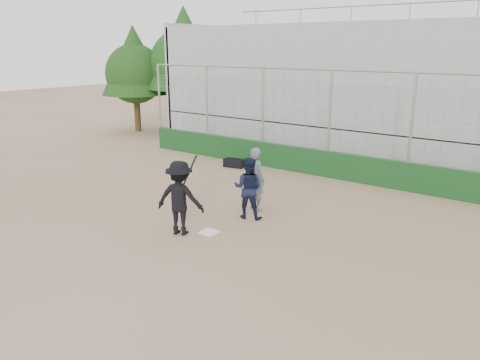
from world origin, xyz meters
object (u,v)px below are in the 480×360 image
Objects in this scene: equipment_bag at (234,163)px; batter_at_plate at (180,198)px; catcher_crouched at (248,198)px; umpire at (256,182)px.

batter_at_plate is at bearing -63.93° from equipment_bag.
umpire is (-0.25, 0.76, 0.27)m from catcher_crouched.
catcher_crouched is 0.84m from umpire.
umpire is 1.97× the size of equipment_bag.
batter_at_plate reaches higher than umpire.
catcher_crouched is (0.76, 2.01, -0.39)m from batter_at_plate.
umpire is at bearing -45.30° from equipment_bag.
batter_at_plate is 2.82m from umpire.
catcher_crouched is 1.37× the size of equipment_bag.
batter_at_plate is 7.29m from equipment_bag.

